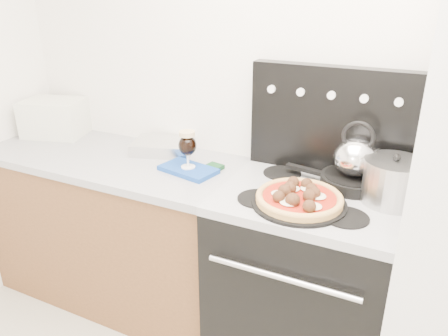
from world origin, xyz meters
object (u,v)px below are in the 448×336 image
Objects in this scene: beer_glass at (188,149)px; skillet at (353,181)px; base_cabinet at (119,231)px; stove_body at (303,284)px; pizza_pan at (299,203)px; oven_mitt at (188,170)px; toaster_oven at (55,118)px; stock_pot at (393,183)px; tea_kettle at (356,154)px; pizza at (299,196)px.

skillet is at bearing 10.42° from beer_glass.
stove_body is at bearing -1.30° from base_cabinet.
skillet reaches higher than base_cabinet.
pizza_pan reaches higher than stove_body.
base_cabinet is 5.26× the size of oven_mitt.
toaster_oven is 1.95m from stock_pot.
oven_mitt is 1.15× the size of stock_pot.
toaster_oven is 1.64× the size of tea_kettle.
base_cabinet is 3.74× the size of pizza_pan.
base_cabinet is 7.68× the size of beer_glass.
stove_body is at bearing 82.89° from pizza_pan.
toaster_oven is 1.03m from beer_glass.
pizza_pan is at bearing -114.34° from tea_kettle.
stove_body is 4.19× the size of tea_kettle.
stock_pot is (0.33, 0.19, 0.05)m from pizza.
tea_kettle is (0.00, 0.00, 0.13)m from skillet.
base_cabinet is at bearing 172.32° from pizza_pan.
pizza_pan is at bearing -150.25° from stock_pot.
beer_glass reaches higher than pizza.
stock_pot is (0.32, 0.07, 0.57)m from stove_body.
skillet is 0.20m from stock_pot.
stock_pot is (0.33, 0.19, 0.08)m from pizza_pan.
oven_mitt reaches higher than base_cabinet.
pizza reaches higher than skillet.
stock_pot is at bearing 29.75° from pizza_pan.
beer_glass is 0.67× the size of skillet.
toaster_oven is 1.25× the size of oven_mitt.
stove_body reaches higher than base_cabinet.
toaster_oven is 1.82× the size of beer_glass.
pizza_pan is (0.60, -0.13, -0.09)m from beer_glass.
tea_kettle reaches higher than stock_pot.
pizza_pan is 1.10× the size of pizza.
oven_mitt is (1.02, -0.15, -0.10)m from toaster_oven.
tea_kettle is (0.16, 0.27, 0.12)m from pizza.
toaster_oven reaches higher than pizza.
toaster_oven is at bearing 171.80° from oven_mitt.
pizza_pan is at bearing -97.11° from stove_body.
pizza_pan is 0.35m from tea_kettle.
toaster_oven is 1.03m from oven_mitt.
tea_kettle is at bearing 10.42° from beer_glass.
base_cabinet is 1.65× the size of stove_body.
beer_glass is 0.78m from tea_kettle.
pizza_pan is at bearing 180.00° from pizza.
pizza_pan is 0.03m from pizza.
tea_kettle reaches higher than pizza.
toaster_oven reaches higher than stove_body.
toaster_oven is at bearing 179.80° from skillet.
beer_glass is at bearing -163.50° from tea_kettle.
pizza is at bearing -12.61° from beer_glass.
toaster_oven reaches higher than oven_mitt.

